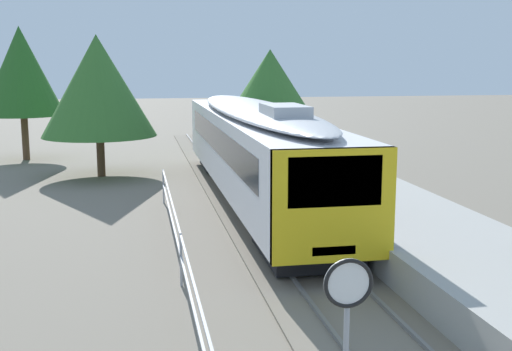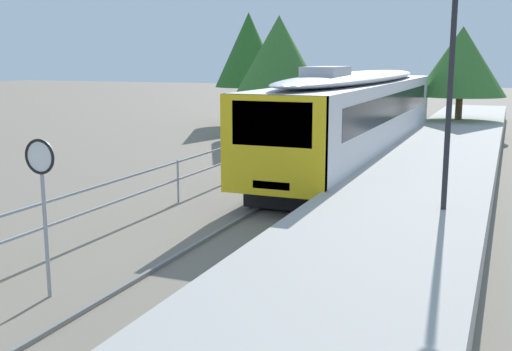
# 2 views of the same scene
# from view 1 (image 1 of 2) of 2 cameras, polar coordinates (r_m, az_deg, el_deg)

# --- Properties ---
(ground_plane) EXTENTS (160.00, 160.00, 0.00)m
(ground_plane) POSITION_cam_1_polar(r_m,az_deg,el_deg) (16.02, -5.83, -8.48)
(ground_plane) COLOR slate
(track_rails) EXTENTS (3.20, 60.00, 0.14)m
(track_rails) POSITION_cam_1_polar(r_m,az_deg,el_deg) (16.51, 4.70, -7.77)
(track_rails) COLOR slate
(track_rails) RESTS_ON ground
(commuter_train) EXTENTS (2.82, 19.38, 3.74)m
(commuter_train) POSITION_cam_1_polar(r_m,az_deg,el_deg) (23.22, -0.12, 2.77)
(commuter_train) COLOR silver
(commuter_train) RESTS_ON track_rails
(station_platform) EXTENTS (3.90, 60.00, 0.90)m
(station_platform) POSITION_cam_1_polar(r_m,az_deg,el_deg) (17.51, 15.08, -5.63)
(station_platform) COLOR #A8A59E
(station_platform) RESTS_ON ground
(speed_limit_sign) EXTENTS (0.61, 0.10, 2.81)m
(speed_limit_sign) POSITION_cam_1_polar(r_m,az_deg,el_deg) (7.84, 8.16, -12.07)
(speed_limit_sign) COLOR #9EA0A5
(speed_limit_sign) RESTS_ON ground
(tree_behind_carpark) EXTENTS (4.24, 4.24, 6.97)m
(tree_behind_carpark) POSITION_cam_1_polar(r_m,az_deg,el_deg) (35.79, -20.20, 8.72)
(tree_behind_carpark) COLOR brown
(tree_behind_carpark) RESTS_ON ground
(tree_behind_station_far) EXTENTS (4.73, 4.73, 5.80)m
(tree_behind_station_far) POSITION_cam_1_polar(r_m,az_deg,el_deg) (34.50, 1.26, 8.16)
(tree_behind_station_far) COLOR brown
(tree_behind_station_far) RESTS_ON ground
(tree_distant_left) EXTENTS (5.10, 5.10, 6.32)m
(tree_distant_left) POSITION_cam_1_polar(r_m,az_deg,el_deg) (29.52, -13.92, 7.76)
(tree_distant_left) COLOR brown
(tree_distant_left) RESTS_ON ground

